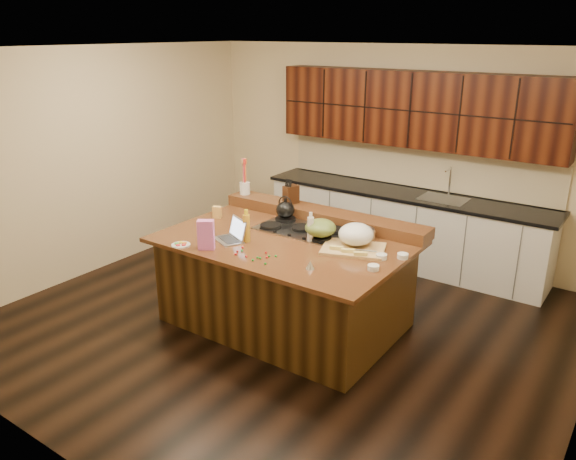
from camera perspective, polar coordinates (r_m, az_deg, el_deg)
The scene contains 36 objects.
room at distance 5.37m, azimuth -0.31°, elevation 3.37°, with size 5.52×5.02×2.72m.
island at distance 5.68m, azimuth -0.29°, elevation -5.23°, with size 2.40×1.60×0.92m.
back_ledge at distance 6.04m, azimuth 3.53°, elevation 1.53°, with size 2.40×0.30×0.12m, color black.
cooktop at distance 5.73m, azimuth 1.43°, elevation 0.08°, with size 0.92×0.52×0.05m.
back_counter at distance 7.22m, azimuth 11.96°, elevation 4.19°, with size 3.70×0.66×2.40m.
kettle at distance 5.96m, azimuth -0.27°, elevation 2.06°, with size 0.20×0.20×0.18m, color black.
green_bowl at distance 5.44m, azimuth 3.32°, elevation 0.22°, with size 0.30×0.30×0.17m, color #576C2B.
laptop at distance 5.49m, azimuth -5.63°, elevation -0.47°, with size 0.38×0.35×0.21m.
oil_bottle at distance 5.42m, azimuth -4.24°, elevation 0.19°, with size 0.07×0.07×0.27m, color gold.
vinegar_bottle at distance 5.40m, azimuth 2.31°, elevation 0.04°, with size 0.06×0.06×0.25m, color silver.
wooden_tray at distance 5.29m, azimuth 6.86°, elevation -0.76°, with size 0.68×0.58×0.23m.
ramekin_a at distance 4.85m, azimuth 8.67°, elevation -3.80°, with size 0.10×0.10×0.04m, color white.
ramekin_b at distance 5.14m, azimuth 11.57°, elevation -2.60°, with size 0.10×0.10×0.04m, color white.
ramekin_c at distance 5.10m, azimuth 9.47°, elevation -2.68°, with size 0.10×0.10×0.04m, color white.
strainer_bowl at distance 5.53m, azimuth 7.62°, elevation -0.51°, with size 0.24×0.24×0.09m, color #996B3F.
kitchen_timer at distance 4.83m, azimuth 2.26°, elevation -3.56°, with size 0.08×0.08×0.07m, color silver.
pink_bag at distance 5.27m, azimuth -8.33°, elevation -0.48°, with size 0.15×0.08×0.28m, color #DC67BB.
candy_plate at distance 5.44m, azimuth -10.83°, elevation -1.49°, with size 0.18×0.18×0.01m, color white.
package_box at distance 6.17m, azimuth -7.22°, elevation 1.83°, with size 0.09×0.06×0.13m, color #E1A94F.
utensil_crock at distance 6.60m, azimuth -4.41°, elevation 4.26°, with size 0.12×0.12×0.14m, color white.
knife_block at distance 6.21m, azimuth 0.30°, elevation 3.62°, with size 0.10×0.16×0.20m, color black.
gumdrop_0 at distance 5.29m, azimuth -4.65°, elevation -1.78°, with size 0.02×0.02×0.02m, color red.
gumdrop_1 at distance 5.00m, azimuth -3.59°, elevation -3.06°, with size 0.02×0.02×0.02m, color #198C26.
gumdrop_2 at distance 5.08m, azimuth -4.27°, elevation -2.70°, with size 0.02×0.02×0.02m, color red.
gumdrop_3 at distance 5.05m, azimuth -3.12°, elevation -2.80°, with size 0.02×0.02×0.02m, color #198C26.
gumdrop_4 at distance 5.05m, azimuth -2.17°, elevation -2.79°, with size 0.02×0.02×0.02m, color red.
gumdrop_5 at distance 5.08m, azimuth -1.94°, elevation -2.66°, with size 0.02×0.02×0.02m, color #198C26.
gumdrop_6 at distance 5.14m, azimuth -5.27°, elevation -2.46°, with size 0.02×0.02×0.02m, color red.
gumdrop_7 at distance 5.21m, azimuth -4.71°, elevation -2.11°, with size 0.02×0.02×0.02m, color #198C26.
gumdrop_8 at distance 5.29m, azimuth -4.64°, elevation -1.75°, with size 0.02×0.02×0.02m, color red.
gumdrop_9 at distance 4.92m, azimuth -2.32°, elevation -3.43°, with size 0.02×0.02×0.02m, color #198C26.
gumdrop_10 at distance 5.15m, azimuth -2.26°, elevation -2.31°, with size 0.02×0.02×0.02m, color red.
gumdrop_11 at distance 5.03m, azimuth -2.85°, elevation -2.87°, with size 0.02×0.02×0.02m, color #198C26.
gumdrop_12 at distance 5.20m, azimuth -5.16°, elevation -2.15°, with size 0.02×0.02×0.02m, color red.
gumdrop_13 at distance 5.08m, azimuth -1.25°, elevation -2.66°, with size 0.02×0.02×0.02m, color #198C26.
gumdrop_14 at distance 5.13m, azimuth -5.35°, elevation -2.48°, with size 0.02×0.02×0.02m, color red.
Camera 1 is at (2.97, -4.21, 2.86)m, focal length 35.00 mm.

